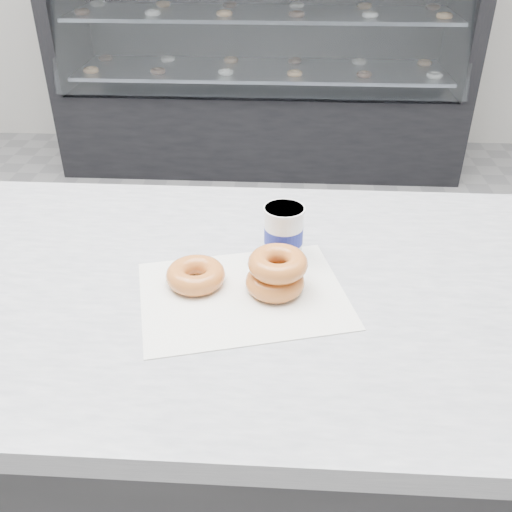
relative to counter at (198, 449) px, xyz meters
The scene contains 7 objects.
ground 0.75m from the counter, 90.00° to the left, with size 5.00×5.00×0.00m, color gray.
counter is the anchor object (origin of this frame).
display_case 2.72m from the counter, 90.00° to the left, with size 2.40×0.74×1.25m.
wax_paper 0.46m from the counter, 20.81° to the right, with size 0.34×0.26×0.00m, color silver.
donut_single 0.47m from the counter, 30.65° to the right, with size 0.10×0.10×0.04m, color #C76F36.
donut_stack 0.51m from the counter, ahead, with size 0.14×0.14×0.07m.
coffee_cup 0.54m from the counter, 26.99° to the left, with size 0.08×0.08×0.10m.
Camera 1 is at (0.18, -1.42, 1.47)m, focal length 40.00 mm.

